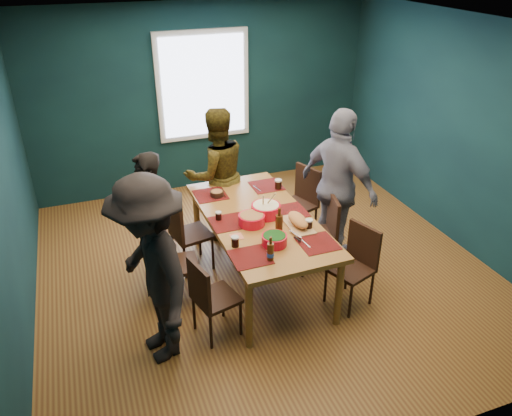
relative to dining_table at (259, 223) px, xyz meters
The scene contains 26 objects.
room 0.78m from the dining_table, 74.20° to the left, with size 5.01×5.01×2.71m.
dining_table is the anchor object (origin of this frame).
chair_left_far 0.89m from the dining_table, 146.05° to the left, with size 0.48×0.48×0.90m.
chair_left_mid 1.02m from the dining_table, behind, with size 0.44×0.44×0.89m.
chair_left_near 1.06m from the dining_table, 137.76° to the right, with size 0.47×0.47×0.85m.
chair_right_far 1.13m from the dining_table, 41.04° to the left, with size 0.53×0.53×0.92m.
chair_right_mid 0.79m from the dining_table, ahead, with size 0.49×0.49×0.90m.
chair_right_near 1.08m from the dining_table, 40.65° to the right, with size 0.50×0.50×0.87m.
person_far_left 1.16m from the dining_table, 163.16° to the left, with size 0.57×0.37×1.55m, color black.
person_back 1.13m from the dining_table, 97.60° to the left, with size 0.82×0.64×1.69m, color black.
person_right 1.06m from the dining_table, ahead, with size 1.07×0.44×1.82m, color silver.
person_near_left 1.47m from the dining_table, 149.79° to the right, with size 1.15×0.66×1.79m, color black.
bowl_salad 0.22m from the dining_table, 137.92° to the right, with size 0.27×0.27×0.11m.
bowl_dumpling 0.17m from the dining_table, ahead, with size 0.31×0.31×0.29m.
bowl_herbs 0.57m from the dining_table, 95.75° to the right, with size 0.25×0.25×0.11m.
cutting_board 0.45m from the dining_table, 45.21° to the right, with size 0.26×0.55×0.12m.
small_bowl 0.70m from the dining_table, 114.32° to the left, with size 0.16×0.16×0.07m.
beer_bottle_a 0.83m from the dining_table, 103.43° to the right, with size 0.07×0.07×0.25m.
beer_bottle_b 0.43m from the dining_table, 80.41° to the right, with size 0.07×0.07×0.29m.
cola_glass_a 0.63m from the dining_table, 132.71° to the right, with size 0.08×0.08×0.11m.
cola_glass_b 0.57m from the dining_table, 46.30° to the right, with size 0.08×0.08×0.11m.
cola_glass_c 0.73m from the dining_table, 51.59° to the left, with size 0.09×0.09×0.12m.
cola_glass_d 0.45m from the dining_table, 167.34° to the left, with size 0.07×0.07×0.09m.
napkin_a 0.36m from the dining_table, ahead, with size 0.13×0.13×0.00m, color #DB755C.
napkin_b 0.47m from the dining_table, 140.14° to the right, with size 0.12×0.12×0.00m, color #DB755C.
napkin_c 0.78m from the dining_table, 62.17° to the right, with size 0.13×0.13×0.00m, color #DB755C.
Camera 1 is at (-1.75, -4.47, 3.39)m, focal length 35.00 mm.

